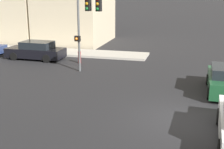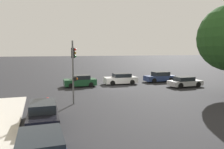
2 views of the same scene
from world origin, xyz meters
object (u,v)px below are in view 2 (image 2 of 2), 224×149
object	(u,v)px
crossing_car_0	(121,79)
crossing_car_3	(185,82)
crossing_car_1	(160,77)
crossing_car_2	(80,81)
parked_car_0	(43,114)
traffic_signal	(73,60)
fire_hydrant	(48,103)

from	to	relation	value
crossing_car_0	crossing_car_3	world-z (taller)	crossing_car_0
crossing_car_0	crossing_car_1	size ratio (longest dim) A/B	1.02
crossing_car_2	parked_car_0	distance (m)	14.40
crossing_car_0	crossing_car_3	bearing A→B (deg)	148.30
crossing_car_1	crossing_car_3	distance (m)	4.97
traffic_signal	crossing_car_0	size ratio (longest dim) A/B	1.20
crossing_car_0	crossing_car_2	xyz separation A→B (m)	(5.66, 0.21, -0.01)
crossing_car_2	parked_car_0	bearing A→B (deg)	70.96
crossing_car_3	fire_hydrant	size ratio (longest dim) A/B	4.64
crossing_car_1	crossing_car_3	size ratio (longest dim) A/B	1.05
crossing_car_1	parked_car_0	bearing A→B (deg)	38.90
fire_hydrant	traffic_signal	bearing A→B (deg)	-147.43
crossing_car_0	crossing_car_1	bearing A→B (deg)	-175.69
traffic_signal	crossing_car_2	xyz separation A→B (m)	(-2.08, -8.33, -3.07)
crossing_car_3	parked_car_0	xyz separation A→B (m)	(17.44, 9.02, 0.03)
traffic_signal	fire_hydrant	distance (m)	4.28
crossing_car_0	fire_hydrant	size ratio (longest dim) A/B	4.96
crossing_car_2	crossing_car_3	size ratio (longest dim) A/B	0.95
crossing_car_2	crossing_car_3	xyz separation A→B (m)	(-12.59, 4.54, -0.06)
traffic_signal	parked_car_0	size ratio (longest dim) A/B	1.21
fire_hydrant	parked_car_0	bearing A→B (deg)	83.24
crossing_car_2	fire_hydrant	bearing A→B (deg)	66.48
crossing_car_3	parked_car_0	distance (m)	19.64
traffic_signal	crossing_car_0	xyz separation A→B (m)	(-7.74, -8.54, -3.05)
crossing_car_3	parked_car_0	world-z (taller)	parked_car_0
crossing_car_3	crossing_car_2	bearing A→B (deg)	159.59
crossing_car_0	fire_hydrant	xyz separation A→B (m)	(10.07, 10.03, -0.22)
fire_hydrant	crossing_car_3	bearing A→B (deg)	-162.73
crossing_car_0	crossing_car_3	distance (m)	8.40
crossing_car_0	fire_hydrant	bearing A→B (deg)	47.59
crossing_car_2	fire_hydrant	world-z (taller)	crossing_car_2
crossing_car_2	traffic_signal	bearing A→B (deg)	76.66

